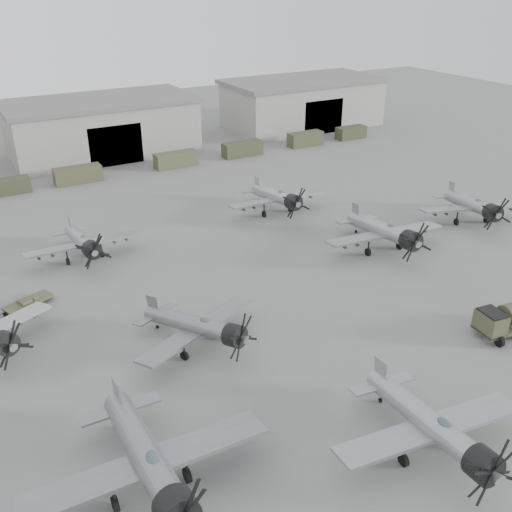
{
  "coord_description": "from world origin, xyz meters",
  "views": [
    {
      "loc": [
        -23.01,
        -27.95,
        26.18
      ],
      "look_at": [
        0.44,
        13.41,
        2.5
      ],
      "focal_mm": 40.0,
      "sensor_mm": 36.0,
      "label": 1
    }
  ],
  "objects": [
    {
      "name": "hangar_center",
      "position": [
        0.0,
        61.96,
        4.37
      ],
      "size": [
        29.0,
        14.8,
        8.7
      ],
      "color": "#9A9990",
      "rests_on": "ground"
    },
    {
      "name": "hangar_right",
      "position": [
        38.0,
        61.96,
        4.37
      ],
      "size": [
        29.0,
        14.8,
        8.7
      ],
      "color": "#9A9990",
      "rests_on": "ground"
    },
    {
      "name": "support_truck_7",
      "position": [
        40.34,
        50.0,
        1.04
      ],
      "size": [
        5.43,
        2.2,
        2.08
      ],
      "primitive_type": "cube",
      "color": "#373A26",
      "rests_on": "ground"
    },
    {
      "name": "ground",
      "position": [
        0.0,
        0.0,
        0.0
      ],
      "size": [
        220.0,
        220.0,
        0.0
      ],
      "primitive_type": "plane",
      "color": "slate",
      "rests_on": "ground"
    },
    {
      "name": "aircraft_near_0",
      "position": [
        -16.9,
        -5.58,
        2.52
      ],
      "size": [
        13.82,
        12.43,
        5.55
      ],
      "rotation": [
        0.0,
        0.0,
        -0.02
      ],
      "color": "gray",
      "rests_on": "ground"
    },
    {
      "name": "support_truck_5",
      "position": [
        18.71,
        50.0,
        1.13
      ],
      "size": [
        6.47,
        2.2,
        2.26
      ],
      "primitive_type": "cube",
      "color": "#383C27",
      "rests_on": "ground"
    },
    {
      "name": "aircraft_near_1",
      "position": [
        -1.34,
        -11.07,
        2.28
      ],
      "size": [
        12.6,
        11.34,
        5.01
      ],
      "rotation": [
        0.0,
        0.0,
        -0.12
      ],
      "color": "#97999F",
      "rests_on": "ground"
    },
    {
      "name": "aircraft_mid_1",
      "position": [
        -8.79,
        5.75,
        2.06
      ],
      "size": [
        11.13,
        10.08,
        4.54
      ],
      "rotation": [
        0.0,
        0.0,
        0.41
      ],
      "color": "gray",
      "rests_on": "ground"
    },
    {
      "name": "tug_trailer",
      "position": [
        -21.7,
        17.92,
        0.55
      ],
      "size": [
        7.26,
        3.95,
        1.46
      ],
      "rotation": [
        0.0,
        0.0,
        0.38
      ],
      "color": "#464A30",
      "rests_on": "ground"
    },
    {
      "name": "aircraft_mid_3",
      "position": [
        28.81,
        12.67,
        2.25
      ],
      "size": [
        12.3,
        11.09,
        4.95
      ],
      "rotation": [
        0.0,
        0.0,
        -0.35
      ],
      "color": "gray",
      "rests_on": "ground"
    },
    {
      "name": "ground_crew",
      "position": [
        -18.88,
        17.2,
        0.89
      ],
      "size": [
        0.54,
        0.71,
        1.78
      ],
      "primitive_type": "imported",
      "rotation": [
        0.0,
        0.0,
        1.39
      ],
      "color": "#47442E",
      "rests_on": "ground"
    },
    {
      "name": "aircraft_far_0",
      "position": [
        -12.64,
        25.3,
        2.09
      ],
      "size": [
        11.39,
        10.25,
        4.58
      ],
      "rotation": [
        0.0,
        0.0,
        0.01
      ],
      "color": "#999DA2",
      "rests_on": "ground"
    },
    {
      "name": "support_truck_4",
      "position": [
        7.39,
        50.0,
        1.09
      ],
      "size": [
        6.44,
        2.2,
        2.18
      ],
      "primitive_type": "cube",
      "color": "#494B31",
      "rests_on": "ground"
    },
    {
      "name": "support_truck_3",
      "position": [
        -7.2,
        50.0,
        1.11
      ],
      "size": [
        6.43,
        2.2,
        2.21
      ],
      "primitive_type": "cube",
      "color": "#45442D",
      "rests_on": "ground"
    },
    {
      "name": "support_truck_6",
      "position": [
        30.7,
        50.0,
        1.15
      ],
      "size": [
        6.05,
        2.2,
        2.3
      ],
      "primitive_type": "cube",
      "color": "#3B412B",
      "rests_on": "ground"
    },
    {
      "name": "aircraft_far_1",
      "position": [
        10.76,
        26.26,
        2.19
      ],
      "size": [
        12.03,
        10.82,
        4.81
      ],
      "rotation": [
        0.0,
        0.0,
        -0.05
      ],
      "color": "#9FA3A8",
      "rests_on": "ground"
    },
    {
      "name": "support_truck_2",
      "position": [
        -16.63,
        50.0,
        0.99
      ],
      "size": [
        6.13,
        2.2,
        1.98
      ],
      "primitive_type": "cube",
      "color": "#343925",
      "rests_on": "ground"
    },
    {
      "name": "aircraft_mid_2",
      "position": [
        14.97,
        11.85,
        2.36
      ],
      "size": [
        13.06,
        11.76,
        5.2
      ],
      "rotation": [
        0.0,
        0.0,
        -0.11
      ],
      "color": "#96989E",
      "rests_on": "ground"
    }
  ]
}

